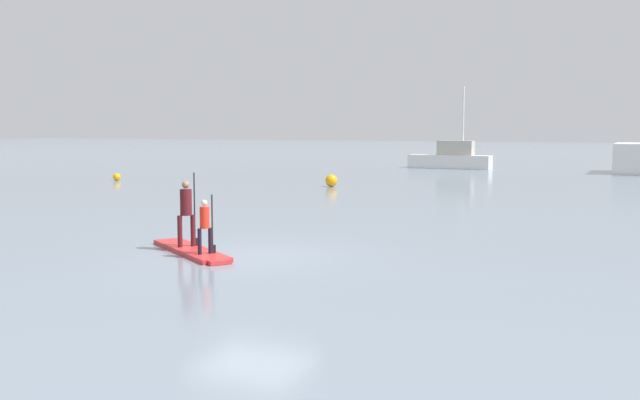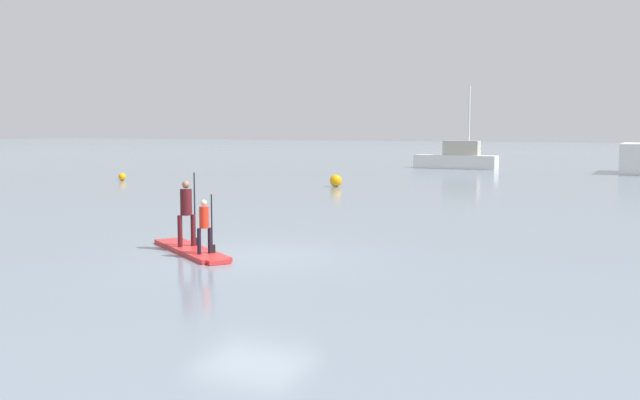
{
  "view_description": "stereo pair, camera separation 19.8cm",
  "coord_description": "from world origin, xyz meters",
  "px_view_note": "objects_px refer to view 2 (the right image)",
  "views": [
    {
      "loc": [
        7.79,
        -14.22,
        2.84
      ],
      "look_at": [
        0.98,
        1.39,
        1.14
      ],
      "focal_mm": 41.69,
      "sensor_mm": 36.0,
      "label": 1
    },
    {
      "loc": [
        7.97,
        -14.14,
        2.84
      ],
      "look_at": [
        0.98,
        1.39,
        1.14
      ],
      "focal_mm": 41.69,
      "sensor_mm": 36.0,
      "label": 2
    }
  ],
  "objects_px": {
    "paddleboard_near": "(192,250)",
    "mooring_buoy_far": "(336,180)",
    "fishing_boat_green_midground": "(457,158)",
    "paddler_adult": "(187,209)",
    "mooring_buoy_mid": "(122,177)",
    "paddler_child_solo": "(205,223)"
  },
  "relations": [
    {
      "from": "paddleboard_near",
      "to": "mooring_buoy_far",
      "type": "xyz_separation_m",
      "value": [
        -4.17,
        18.12,
        0.24
      ]
    },
    {
      "from": "paddleboard_near",
      "to": "fishing_boat_green_midground",
      "type": "bearing_deg",
      "value": 94.18
    },
    {
      "from": "paddler_adult",
      "to": "paddleboard_near",
      "type": "bearing_deg",
      "value": -37.61
    },
    {
      "from": "fishing_boat_green_midground",
      "to": "paddleboard_near",
      "type": "bearing_deg",
      "value": -85.82
    },
    {
      "from": "mooring_buoy_mid",
      "to": "mooring_buoy_far",
      "type": "xyz_separation_m",
      "value": [
        11.72,
        0.95,
        0.09
      ]
    },
    {
      "from": "paddler_child_solo",
      "to": "mooring_buoy_far",
      "type": "distance_m",
      "value": 19.22
    },
    {
      "from": "fishing_boat_green_midground",
      "to": "mooring_buoy_far",
      "type": "distance_m",
      "value": 17.0
    },
    {
      "from": "paddler_adult",
      "to": "fishing_boat_green_midground",
      "type": "bearing_deg",
      "value": 93.79
    },
    {
      "from": "fishing_boat_green_midground",
      "to": "mooring_buoy_far",
      "type": "height_order",
      "value": "fishing_boat_green_midground"
    },
    {
      "from": "mooring_buoy_far",
      "to": "fishing_boat_green_midground",
      "type": "bearing_deg",
      "value": 84.58
    },
    {
      "from": "paddleboard_near",
      "to": "fishing_boat_green_midground",
      "type": "distance_m",
      "value": 35.14
    },
    {
      "from": "mooring_buoy_mid",
      "to": "mooring_buoy_far",
      "type": "relative_size",
      "value": 0.69
    },
    {
      "from": "fishing_boat_green_midground",
      "to": "mooring_buoy_mid",
      "type": "bearing_deg",
      "value": -126.71
    },
    {
      "from": "paddleboard_near",
      "to": "paddler_adult",
      "type": "xyz_separation_m",
      "value": [
        -0.25,
        0.19,
        0.91
      ]
    },
    {
      "from": "paddler_adult",
      "to": "mooring_buoy_far",
      "type": "bearing_deg",
      "value": 102.33
    },
    {
      "from": "paddleboard_near",
      "to": "paddler_adult",
      "type": "relative_size",
      "value": 1.84
    },
    {
      "from": "paddler_adult",
      "to": "mooring_buoy_far",
      "type": "height_order",
      "value": "paddler_adult"
    },
    {
      "from": "fishing_boat_green_midground",
      "to": "mooring_buoy_far",
      "type": "bearing_deg",
      "value": -95.42
    },
    {
      "from": "fishing_boat_green_midground",
      "to": "mooring_buoy_far",
      "type": "xyz_separation_m",
      "value": [
        -1.61,
        -16.92,
        -0.41
      ]
    },
    {
      "from": "paddleboard_near",
      "to": "mooring_buoy_mid",
      "type": "height_order",
      "value": "mooring_buoy_mid"
    },
    {
      "from": "paddler_adult",
      "to": "mooring_buoy_far",
      "type": "xyz_separation_m",
      "value": [
        -3.92,
        17.92,
        -0.67
      ]
    },
    {
      "from": "paddler_adult",
      "to": "mooring_buoy_mid",
      "type": "xyz_separation_m",
      "value": [
        -15.64,
        16.97,
        -0.76
      ]
    }
  ]
}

